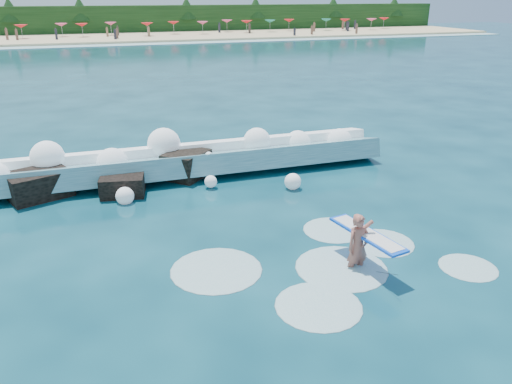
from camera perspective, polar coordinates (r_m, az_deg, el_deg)
ground at (r=14.43m, az=-3.14°, el=-7.95°), size 200.00×200.00×0.00m
beach at (r=90.43m, az=-17.22°, el=16.48°), size 140.00×20.00×0.40m
wet_band at (r=79.49m, az=-16.84°, el=15.79°), size 140.00×5.00×0.08m
treeline at (r=100.26m, az=-17.64°, el=18.20°), size 140.00×4.00×5.00m
breaking_wave at (r=21.29m, az=-8.21°, el=3.42°), size 17.19×2.71×1.48m
rock_cluster at (r=20.28m, az=-16.24°, el=1.44°), size 8.13×3.09×1.25m
surfer_with_board at (r=14.12m, az=11.80°, el=-5.84°), size 1.19×3.06×1.93m
wave_spray at (r=21.07m, az=-8.96°, el=4.40°), size 15.45×4.67×1.99m
surf_foam at (r=14.32m, az=7.02°, el=-8.34°), size 8.82×5.77×0.13m
beach_umbrellas at (r=92.02m, az=-17.45°, el=17.82°), size 112.72×6.68×0.50m
beachgoers at (r=87.75m, az=-18.79°, el=16.76°), size 108.67×13.45×1.90m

